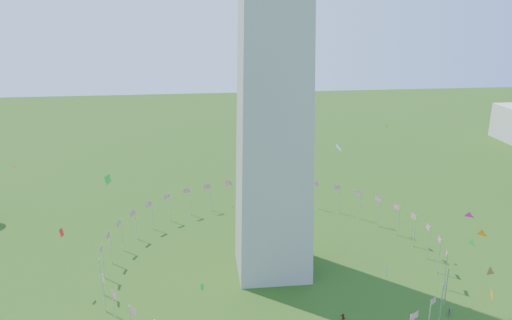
{
  "coord_description": "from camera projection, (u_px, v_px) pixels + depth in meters",
  "views": [
    {
      "loc": [
        -16.75,
        -57.65,
        62.55
      ],
      "look_at": [
        -5.73,
        35.0,
        32.93
      ],
      "focal_mm": 35.0,
      "sensor_mm": 36.0,
      "label": 1
    }
  ],
  "objects": [
    {
      "name": "kites_aloft",
      "position": [
        407.0,
        230.0,
        93.04
      ],
      "size": [
        118.32,
        75.18,
        39.54
      ],
      "color": "orange",
      "rests_on": "ground"
    },
    {
      "name": "flag_ring",
      "position": [
        272.0,
        252.0,
        121.34
      ],
      "size": [
        80.24,
        80.24,
        9.0
      ],
      "color": "silver",
      "rests_on": "ground"
    }
  ]
}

